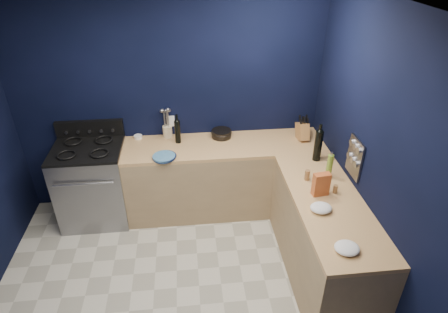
{
  "coord_description": "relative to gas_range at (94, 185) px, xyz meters",
  "views": [
    {
      "loc": [
        0.19,
        -2.33,
        3.02
      ],
      "look_at": [
        0.55,
        1.0,
        1.0
      ],
      "focal_mm": 30.37,
      "sensor_mm": 36.0,
      "label": 1
    }
  ],
  "objects": [
    {
      "name": "floor",
      "position": [
        0.93,
        -1.42,
        -0.47
      ],
      "size": [
        3.5,
        3.5,
        0.02
      ],
      "primitive_type": "cube",
      "color": "beige",
      "rests_on": "ground"
    },
    {
      "name": "ceiling",
      "position": [
        0.93,
        -1.42,
        2.15
      ],
      "size": [
        3.5,
        3.5,
        0.02
      ],
      "primitive_type": "cube",
      "color": "silver",
      "rests_on": "ground"
    },
    {
      "name": "wall_back",
      "position": [
        0.93,
        0.34,
        0.84
      ],
      "size": [
        3.5,
        0.02,
        2.6
      ],
      "primitive_type": "cube",
      "color": "black",
      "rests_on": "ground"
    },
    {
      "name": "wall_right",
      "position": [
        2.69,
        -1.42,
        0.84
      ],
      "size": [
        0.02,
        3.5,
        2.6
      ],
      "primitive_type": "cube",
      "color": "black",
      "rests_on": "ground"
    },
    {
      "name": "cab_back",
      "position": [
        1.53,
        0.02,
        -0.03
      ],
      "size": [
        2.3,
        0.63,
        0.86
      ],
      "primitive_type": "cube",
      "color": "tan",
      "rests_on": "floor"
    },
    {
      "name": "top_back",
      "position": [
        1.53,
        0.02,
        0.42
      ],
      "size": [
        2.3,
        0.63,
        0.04
      ],
      "primitive_type": "cube",
      "color": "#9C6E3F",
      "rests_on": "cab_back"
    },
    {
      "name": "cab_right",
      "position": [
        2.37,
        -1.13,
        -0.03
      ],
      "size": [
        0.63,
        1.67,
        0.86
      ],
      "primitive_type": "cube",
      "color": "tan",
      "rests_on": "floor"
    },
    {
      "name": "top_right",
      "position": [
        2.37,
        -1.13,
        0.42
      ],
      "size": [
        0.63,
        1.67,
        0.04
      ],
      "primitive_type": "cube",
      "color": "#9C6E3F",
      "rests_on": "cab_right"
    },
    {
      "name": "gas_range",
      "position": [
        0.0,
        0.0,
        0.0
      ],
      "size": [
        0.76,
        0.66,
        0.92
      ],
      "primitive_type": "cube",
      "color": "gray",
      "rests_on": "floor"
    },
    {
      "name": "oven_door",
      "position": [
        0.0,
        -0.32,
        -0.01
      ],
      "size": [
        0.59,
        0.02,
        0.42
      ],
      "primitive_type": "cube",
      "color": "black",
      "rests_on": "gas_range"
    },
    {
      "name": "cooktop",
      "position": [
        0.0,
        0.0,
        0.48
      ],
      "size": [
        0.76,
        0.66,
        0.03
      ],
      "primitive_type": "cube",
      "color": "black",
      "rests_on": "gas_range"
    },
    {
      "name": "backguard",
      "position": [
        0.0,
        0.3,
        0.58
      ],
      "size": [
        0.76,
        0.06,
        0.2
      ],
      "primitive_type": "cube",
      "color": "black",
      "rests_on": "gas_range"
    },
    {
      "name": "spice_panel",
      "position": [
        2.67,
        -0.87,
        0.72
      ],
      "size": [
        0.02,
        0.28,
        0.38
      ],
      "primitive_type": "cube",
      "color": "gray",
      "rests_on": "wall_right"
    },
    {
      "name": "wall_outlet",
      "position": [
        0.93,
        0.32,
        0.62
      ],
      "size": [
        0.09,
        0.02,
        0.13
      ],
      "primitive_type": "cube",
      "color": "white",
      "rests_on": "wall_back"
    },
    {
      "name": "plate_stack",
      "position": [
        0.85,
        -0.22,
        0.46
      ],
      "size": [
        0.3,
        0.3,
        0.03
      ],
      "primitive_type": "cylinder",
      "rotation": [
        0.0,
        0.0,
        -0.27
      ],
      "color": "teal",
      "rests_on": "top_back"
    },
    {
      "name": "ramekin",
      "position": [
        0.54,
        0.27,
        0.46
      ],
      "size": [
        0.12,
        0.12,
        0.04
      ],
      "primitive_type": "cylinder",
      "rotation": [
        0.0,
        0.0,
        0.31
      ],
      "color": "white",
      "rests_on": "top_back"
    },
    {
      "name": "utensil_crock",
      "position": [
        0.89,
        0.27,
        0.51
      ],
      "size": [
        0.14,
        0.14,
        0.14
      ],
      "primitive_type": "cylinder",
      "rotation": [
        0.0,
        0.0,
        0.3
      ],
      "color": "#EEE7C0",
      "rests_on": "top_back"
    },
    {
      "name": "wine_bottle_back",
      "position": [
        1.01,
        0.12,
        0.57
      ],
      "size": [
        0.07,
        0.07,
        0.27
      ],
      "primitive_type": "cylinder",
      "rotation": [
        0.0,
        0.0,
        -0.12
      ],
      "color": "black",
      "rests_on": "top_back"
    },
    {
      "name": "lemon_basket",
      "position": [
        1.52,
        0.2,
        0.48
      ],
      "size": [
        0.28,
        0.28,
        0.09
      ],
      "primitive_type": "cylinder",
      "rotation": [
        0.0,
        0.0,
        -0.22
      ],
      "color": "black",
      "rests_on": "top_back"
    },
    {
      "name": "knife_block",
      "position": [
        2.45,
        0.05,
        0.54
      ],
      "size": [
        0.13,
        0.24,
        0.24
      ],
      "primitive_type": "cube",
      "rotation": [
        -0.31,
        0.0,
        0.09
      ],
      "color": "#9C6A37",
      "rests_on": "top_back"
    },
    {
      "name": "wine_bottle_right",
      "position": [
        2.47,
        -0.42,
        0.61
      ],
      "size": [
        0.1,
        0.1,
        0.34
      ],
      "primitive_type": "cylinder",
      "rotation": [
        0.0,
        0.0,
        0.32
      ],
      "color": "black",
      "rests_on": "top_right"
    },
    {
      "name": "oil_bottle",
      "position": [
        2.48,
        -0.75,
        0.56
      ],
      "size": [
        0.07,
        0.07,
        0.25
      ],
      "primitive_type": "cylinder",
      "rotation": [
        0.0,
        0.0,
        -0.29
      ],
      "color": "olive",
      "rests_on": "top_right"
    },
    {
      "name": "spice_jar_near",
      "position": [
        2.26,
        -0.78,
        0.49
      ],
      "size": [
        0.06,
        0.06,
        0.11
      ],
      "primitive_type": "cylinder",
      "rotation": [
        0.0,
        0.0,
        0.38
      ],
      "color": "olive",
      "rests_on": "top_right"
    },
    {
      "name": "spice_jar_far",
      "position": [
        2.46,
        -1.02,
        0.48
      ],
      "size": [
        0.05,
        0.05,
        0.08
      ],
      "primitive_type": "cylinder",
      "rotation": [
        0.0,
        0.0,
        -0.39
      ],
      "color": "olive",
      "rests_on": "top_right"
    },
    {
      "name": "crouton_bag",
      "position": [
        2.31,
        -1.03,
        0.55
      ],
      "size": [
        0.16,
        0.09,
        0.22
      ],
      "primitive_type": "cube",
      "rotation": [
        0.0,
        0.0,
        0.13
      ],
      "color": "#A42A23",
      "rests_on": "top_right"
    },
    {
      "name": "towel_front",
      "position": [
        2.24,
        -1.26,
        0.47
      ],
      "size": [
        0.24,
        0.22,
        0.07
      ],
      "primitive_type": "ellipsoid",
      "rotation": [
        0.0,
        0.0,
        0.39
      ],
      "color": "white",
      "rests_on": "top_right"
    },
    {
      "name": "towel_end",
      "position": [
        2.28,
        -1.75,
        0.47
      ],
      "size": [
        0.21,
        0.19,
        0.06
      ],
      "primitive_type": "ellipsoid",
      "rotation": [
        0.0,
        0.0,
        0.1
      ],
      "color": "white",
      "rests_on": "top_right"
    }
  ]
}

